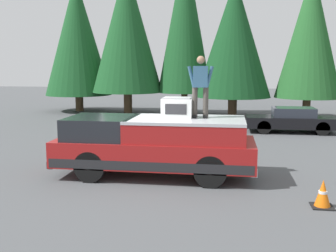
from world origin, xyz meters
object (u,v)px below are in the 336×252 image
parked_car_black (291,120)px  traffic_cone (323,194)px  pickup_truck (155,145)px  person_on_truck_bed (200,85)px  compressor_unit (177,107)px

parked_car_black → traffic_cone: 10.24m
traffic_cone → parked_car_black: bearing=-4.6°
pickup_truck → traffic_cone: bearing=-115.4°
pickup_truck → person_on_truck_bed: 2.09m
compressor_unit → person_on_truck_bed: person_on_truck_bed is taller
pickup_truck → traffic_cone: (-1.95, -4.09, -0.58)m
compressor_unit → pickup_truck: bearing=107.5°
parked_car_black → person_on_truck_bed: bearing=155.4°
compressor_unit → parked_car_black: size_ratio=0.20×
traffic_cone → compressor_unit: bearing=58.5°
person_on_truck_bed → parked_car_black: (8.06, -3.68, -1.97)m
pickup_truck → parked_car_black: pickup_truck is taller
pickup_truck → traffic_cone: pickup_truck is taller
pickup_truck → person_on_truck_bed: size_ratio=3.28×
parked_car_black → compressor_unit: bearing=151.8°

